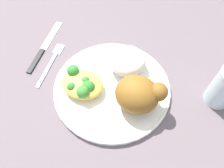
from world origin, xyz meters
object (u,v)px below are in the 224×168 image
(mac_cheese_with_broccoli, at_px, (82,84))
(fork, at_px, (51,62))
(plate, at_px, (112,88))
(rice_pile, at_px, (127,61))
(knife, at_px, (42,50))
(roasted_chicken, at_px, (139,94))

(mac_cheese_with_broccoli, distance_m, fork, 0.13)
(plate, bearing_deg, rice_pile, 80.07)
(plate, relative_size, mac_cheese_with_broccoli, 2.82)
(rice_pile, relative_size, mac_cheese_with_broccoli, 0.92)
(plate, xyz_separation_m, knife, (-0.22, 0.04, -0.00))
(mac_cheese_with_broccoli, relative_size, knife, 0.50)
(plate, bearing_deg, roasted_chicken, -16.39)
(plate, bearing_deg, fork, 173.99)
(roasted_chicken, relative_size, fork, 0.73)
(plate, xyz_separation_m, fork, (-0.17, 0.02, -0.00))
(mac_cheese_with_broccoli, bearing_deg, plate, 25.93)
(knife, bearing_deg, roasted_chicken, -12.70)
(rice_pile, height_order, fork, rice_pile)
(roasted_chicken, height_order, mac_cheese_with_broccoli, roasted_chicken)
(rice_pile, distance_m, fork, 0.19)
(rice_pile, bearing_deg, roasted_chicken, -56.97)
(plate, xyz_separation_m, roasted_chicken, (0.07, -0.02, 0.05))
(rice_pile, xyz_separation_m, fork, (-0.19, -0.05, -0.04))
(roasted_chicken, distance_m, rice_pile, 0.10)
(knife, bearing_deg, mac_cheese_with_broccoli, -25.14)
(plate, height_order, rice_pile, rice_pile)
(roasted_chicken, height_order, fork, roasted_chicken)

